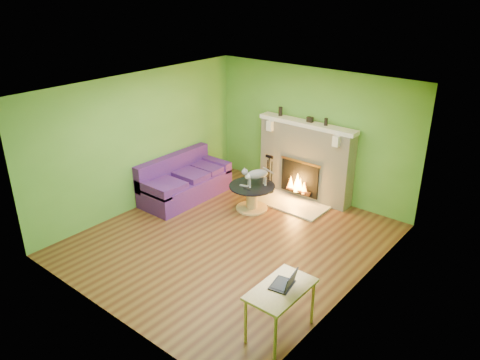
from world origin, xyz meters
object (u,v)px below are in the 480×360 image
at_px(desk, 281,294).
at_px(cat, 257,176).
at_px(sofa, 184,182).
at_px(coffee_table, 252,195).

distance_m(desk, cat, 3.44).
distance_m(sofa, desk, 4.33).
bearing_deg(sofa, cat, 18.52).
bearing_deg(cat, coffee_table, -116.08).
relative_size(desk, cat, 1.47).
distance_m(coffee_table, cat, 0.42).
bearing_deg(sofa, desk, -28.20).
bearing_deg(sofa, coffee_table, 17.67).
height_order(sofa, cat, cat).
bearing_deg(coffee_table, cat, 32.01).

